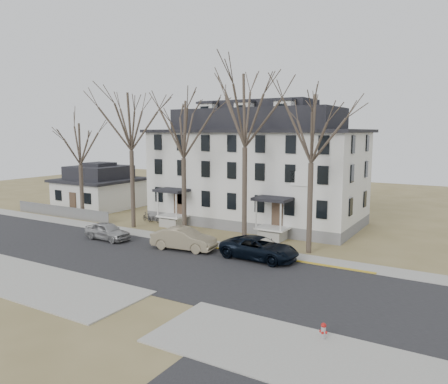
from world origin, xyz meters
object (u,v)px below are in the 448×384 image
Objects in this scene: tree_mid_left at (183,125)px; car_navy at (259,249)px; tree_bungalow at (79,141)px; car_silver at (107,232)px; bicycle_left at (155,219)px; bicycle_right at (147,217)px; tree_mid_right at (312,124)px; small_house at (100,189)px; tree_far_left at (131,117)px; tree_center at (245,105)px; boarding_house at (257,169)px; fire_hydrant at (323,331)px; car_tan at (184,239)px.

tree_mid_left is 13.14m from car_navy.
tree_mid_left reaches higher than tree_bungalow.
car_silver is 7.64m from bicycle_left.
bicycle_left is 1.04× the size of bicycle_right.
tree_mid_right reaches higher than car_silver.
small_house is at bearing 81.63° from bicycle_left.
car_silver is (8.64, -4.97, -7.39)m from tree_bungalow.
bicycle_left is 1.05m from bicycle_right.
tree_far_left is 12.02m from tree_center.
tree_far_left is at bearing -149.75° from bicycle_right.
boarding_house is 25.81m from fire_hydrant.
tree_center is 18.32× the size of fire_hydrant.
small_house is at bearing 150.45° from fire_hydrant.
boarding_house is 13.86× the size of bicycle_right.
car_silver is (-15.86, -4.97, -8.88)m from tree_mid_right.
boarding_house is 13.12m from tree_far_left.
bicycle_left is at bearing 44.41° from car_tan.
tree_center is at bearing -62.02° from car_silver.
boarding_house is at bearing 110.20° from tree_center.
tree_mid_right is (5.50, 0.00, -1.48)m from tree_center.
bicycle_right reaches higher than fire_hydrant.
car_navy is at bearing -21.07° from tree_mid_left.
bicycle_right is at bearing 171.89° from tree_mid_right.
car_tan is at bearing 99.26° from car_navy.
boarding_house is at bearing 27.01° from tree_bungalow.
bicycle_right is (-18.08, 2.58, -9.15)m from tree_mid_right.
small_house is 5.59× the size of bicycle_left.
car_tan is (19.98, -10.40, -1.41)m from small_house.
bicycle_right is 1.87× the size of fire_hydrant.
car_tan is at bearing -153.73° from tree_mid_right.
tree_far_left is 13.74m from car_tan.
tree_far_left is 17.10× the size of fire_hydrant.
tree_mid_left reaches higher than bicycle_right.
bicycle_left is at bearing 18.99° from tree_bungalow.
tree_mid_left is at bearing 0.00° from tree_bungalow.
small_house reaches higher than car_silver.
tree_bungalow is at bearing 156.46° from fire_hydrant.
car_tan reaches higher than car_navy.
tree_mid_right is at bearing -12.27° from small_house.
tree_bungalow is 6.92× the size of bicycle_left.
fire_hydrant is (13.89, -21.18, -4.97)m from boarding_house.
car_silver is at bearing -162.60° from tree_mid_right.
small_house is 1.71× the size of car_tan.
fire_hydrant is at bearing -29.63° from tree_far_left.
bicycle_left is (-8.53, -5.58, -4.97)m from boarding_house.
small_house is 5.80× the size of bicycle_right.
tree_mid_left is 2.25× the size of car_navy.
fire_hydrant is (21.25, -8.05, -0.32)m from car_silver.
tree_mid_left is at bearing -20.03° from small_house.
car_tan is at bearing -119.36° from bicycle_left.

